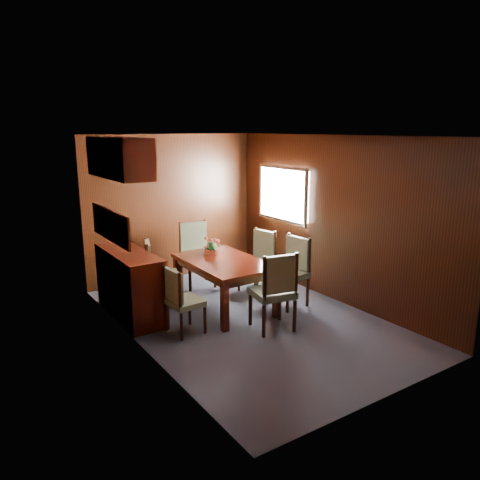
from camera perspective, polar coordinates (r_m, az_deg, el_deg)
ground at (r=6.34m, az=1.06°, el=-9.65°), size 4.50×4.50×0.00m
room_shell at (r=6.11m, az=-1.45°, el=5.40°), size 3.06×4.52×2.41m
sideboard at (r=6.48m, az=-13.24°, el=-5.23°), size 0.48×1.40×0.90m
dining_table at (r=6.54m, az=-1.95°, el=-3.30°), size 0.95×1.50×0.70m
chair_left_near at (r=5.80m, az=-7.26°, el=-6.95°), size 0.42×0.44×0.86m
chair_left_far at (r=6.66m, az=-10.14°, el=-3.70°), size 0.58×0.59×0.99m
chair_right_near at (r=6.73m, az=6.35°, el=-3.29°), size 0.49×0.51×1.00m
chair_right_far at (r=7.29m, az=2.42°, el=-2.10°), size 0.52×0.53×0.96m
chair_head at (r=5.82m, az=4.34°, el=-5.80°), size 0.57×0.55×1.03m
chair_foot at (r=7.57m, az=-5.38°, el=-1.23°), size 0.55×0.53×1.03m
flower_centerpiece at (r=6.85m, az=-3.47°, el=-0.70°), size 0.24×0.24×0.24m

